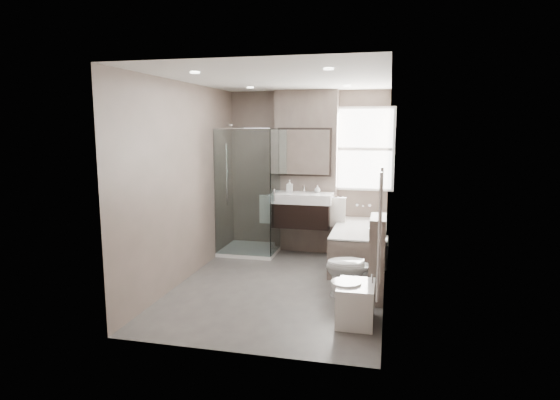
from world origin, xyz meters
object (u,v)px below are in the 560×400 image
(vanity, at_px, (302,209))
(bathtub, at_px, (360,244))
(bidet, at_px, (355,302))
(toilet, at_px, (356,267))

(vanity, height_order, bathtub, vanity)
(bathtub, bearing_deg, bidet, -87.56)
(toilet, relative_size, bidet, 1.37)
(toilet, bearing_deg, vanity, -150.10)
(bathtub, distance_m, bidet, 2.09)
(vanity, xyz_separation_m, toilet, (0.97, -1.65, -0.37))
(vanity, height_order, bidet, vanity)
(vanity, relative_size, bidet, 1.75)
(bathtub, xyz_separation_m, toilet, (0.05, -1.33, 0.06))
(bathtub, height_order, bidet, bathtub)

